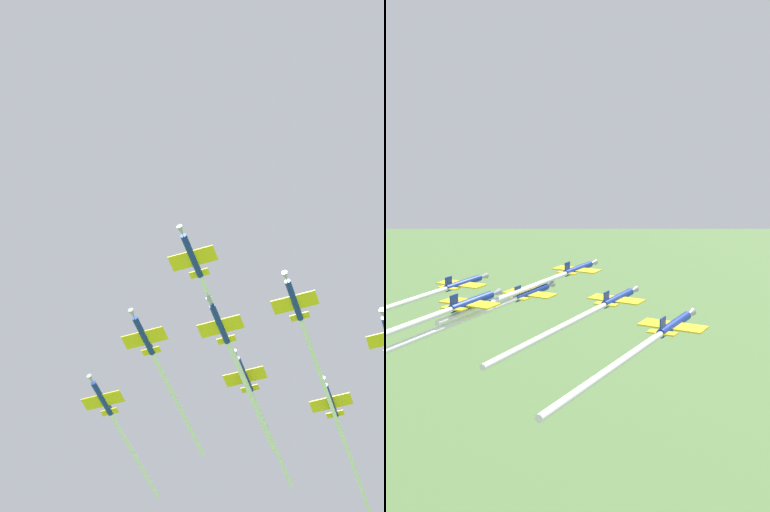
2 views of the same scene
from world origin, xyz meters
TOP-DOWN VIEW (x-y plane):
  - jet_lead at (27.38, -4.34)m, footprint 32.20×33.72m
  - jet_port_inner at (47.55, -3.85)m, footprint 32.21×33.73m
  - jet_starboard_inner at (25.72, 14.59)m, footprint 29.35×30.73m
  - jet_port_outer at (37.44, 6.21)m, footprint 30.35×31.78m
  - jet_center_rear at (24.59, 34.08)m, footprint 27.74×29.04m
  - jet_port_trail at (47.98, 17.28)m, footprint 29.67×31.07m
  - jet_starboard_trail at (67.72, 17.31)m, footprint 33.38×34.97m

SIDE VIEW (x-z plane):
  - jet_port_inner at x=47.55m, z-range 122.17..124.58m
  - jet_port_outer at x=37.44m, z-range 122.48..124.89m
  - jet_starboard_inner at x=25.72m, z-range 122.92..125.33m
  - jet_lead at x=27.38m, z-range 123.41..125.82m
  - jet_starboard_trail at x=67.72m, z-range 123.54..125.95m
  - jet_center_rear at x=24.59m, z-range 124.43..126.83m
  - jet_port_trail at x=47.98m, z-range 124.54..126.94m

